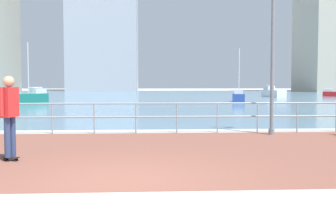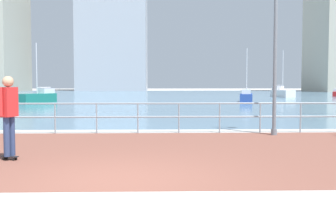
{
  "view_description": "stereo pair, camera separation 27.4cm",
  "coord_description": "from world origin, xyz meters",
  "px_view_note": "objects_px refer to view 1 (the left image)",
  "views": [
    {
      "loc": [
        0.42,
        -6.32,
        1.66
      ],
      "look_at": [
        0.96,
        3.81,
        1.1
      ],
      "focal_mm": 39.9,
      "sensor_mm": 36.0,
      "label": 1
    },
    {
      "loc": [
        0.69,
        -6.33,
        1.66
      ],
      "look_at": [
        0.96,
        3.81,
        1.1
      ],
      "focal_mm": 39.9,
      "sensor_mm": 36.0,
      "label": 2
    }
  ],
  "objects_px": {
    "skateboarder": "(9,110)",
    "sailboat_gray": "(239,97)",
    "lamppost": "(276,39)",
    "sailboat_ivory": "(334,93)",
    "sailboat_yellow": "(273,93)",
    "sailboat_blue": "(30,97)"
  },
  "relations": [
    {
      "from": "sailboat_yellow",
      "to": "skateboarder",
      "type": "bearing_deg",
      "value": -115.75
    },
    {
      "from": "lamppost",
      "to": "sailboat_gray",
      "type": "bearing_deg",
      "value": 79.04
    },
    {
      "from": "skateboarder",
      "to": "sailboat_gray",
      "type": "bearing_deg",
      "value": 66.74
    },
    {
      "from": "lamppost",
      "to": "sailboat_ivory",
      "type": "distance_m",
      "value": 44.34
    },
    {
      "from": "lamppost",
      "to": "sailboat_blue",
      "type": "bearing_deg",
      "value": 123.76
    },
    {
      "from": "sailboat_ivory",
      "to": "sailboat_gray",
      "type": "bearing_deg",
      "value": -138.56
    },
    {
      "from": "sailboat_gray",
      "to": "sailboat_ivory",
      "type": "relative_size",
      "value": 1.16
    },
    {
      "from": "skateboarder",
      "to": "sailboat_ivory",
      "type": "height_order",
      "value": "sailboat_ivory"
    },
    {
      "from": "sailboat_blue",
      "to": "lamppost",
      "type": "bearing_deg",
      "value": -56.24
    },
    {
      "from": "skateboarder",
      "to": "sailboat_blue",
      "type": "distance_m",
      "value": 27.42
    },
    {
      "from": "sailboat_gray",
      "to": "sailboat_blue",
      "type": "height_order",
      "value": "sailboat_blue"
    },
    {
      "from": "lamppost",
      "to": "sailboat_gray",
      "type": "height_order",
      "value": "lamppost"
    },
    {
      "from": "sailboat_yellow",
      "to": "sailboat_blue",
      "type": "height_order",
      "value": "sailboat_yellow"
    },
    {
      "from": "skateboarder",
      "to": "sailboat_gray",
      "type": "height_order",
      "value": "sailboat_gray"
    },
    {
      "from": "skateboarder",
      "to": "sailboat_yellow",
      "type": "distance_m",
      "value": 45.3
    },
    {
      "from": "skateboarder",
      "to": "sailboat_ivory",
      "type": "relative_size",
      "value": 0.42
    },
    {
      "from": "sailboat_yellow",
      "to": "lamppost",
      "type": "bearing_deg",
      "value": -108.69
    },
    {
      "from": "sailboat_gray",
      "to": "sailboat_ivory",
      "type": "distance_m",
      "value": 22.98
    },
    {
      "from": "sailboat_gray",
      "to": "sailboat_ivory",
      "type": "height_order",
      "value": "sailboat_gray"
    },
    {
      "from": "sailboat_gray",
      "to": "sailboat_ivory",
      "type": "bearing_deg",
      "value": 41.44
    },
    {
      "from": "skateboarder",
      "to": "sailboat_gray",
      "type": "distance_m",
      "value": 29.69
    },
    {
      "from": "sailboat_yellow",
      "to": "sailboat_ivory",
      "type": "height_order",
      "value": "sailboat_yellow"
    }
  ]
}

